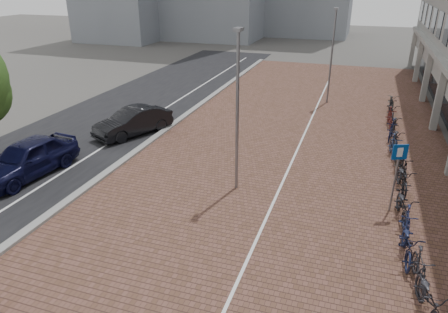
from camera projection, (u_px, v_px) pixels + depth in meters
ground at (155, 280)px, 11.52m from camera, size 140.00×140.00×0.00m
plaza_brick at (298, 140)px, 21.35m from camera, size 14.50×42.00×0.04m
street_asphalt at (113, 119)px, 24.58m from camera, size 8.00×50.00×0.03m
curb at (173, 125)px, 23.41m from camera, size 0.35×42.00×0.14m
lane_line at (143, 122)px, 23.99m from camera, size 0.12×44.00×0.00m
parking_line at (302, 140)px, 21.28m from camera, size 0.10×30.00×0.00m
car_navy at (27, 158)px, 17.32m from camera, size 2.36×4.80×1.58m
car_dark at (133, 122)px, 21.94m from camera, size 3.17×4.53×1.42m
parking_sign at (397, 167)px, 14.22m from camera, size 0.51×0.26×2.60m
lamp_near at (237, 115)px, 15.33m from camera, size 0.12×0.12×6.13m
lamp_far at (331, 58)px, 26.56m from camera, size 0.12×0.12×5.99m
bike_row at (398, 156)px, 18.20m from camera, size 1.36×20.42×1.05m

